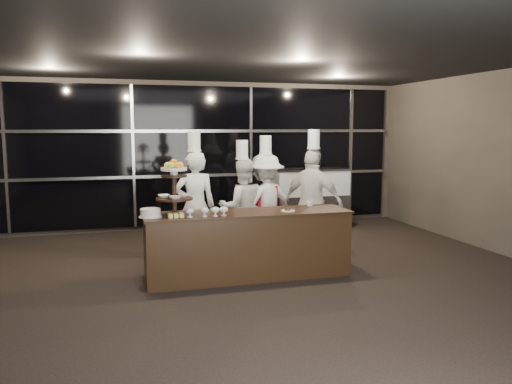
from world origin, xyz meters
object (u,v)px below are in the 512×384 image
object	(u,v)px
display_case	(309,195)
chef_a	(195,205)
chef_b	(242,207)
display_stand	(174,184)
chef_d	(313,202)
chef_c	(265,203)
layer_cake	(150,213)
buffet_counter	(248,244)

from	to	relation	value
display_case	chef_a	bearing A→B (deg)	-144.48
display_case	chef_b	size ratio (longest dim) A/B	0.82
display_stand	chef_d	bearing A→B (deg)	20.04
chef_c	chef_d	world-z (taller)	chef_d
layer_cake	chef_c	distance (m)	2.34
chef_a	chef_d	size ratio (longest dim) A/B	0.99
chef_c	display_case	bearing A→B (deg)	49.33
layer_cake	chef_d	world-z (taller)	chef_d
chef_b	buffet_counter	bearing A→B (deg)	-100.52
display_stand	buffet_counter	bearing A→B (deg)	0.01
buffet_counter	chef_c	xyz separation A→B (m)	(0.63, 1.25, 0.37)
layer_cake	chef_d	bearing A→B (deg)	18.75
display_case	chef_c	size ratio (longest dim) A/B	0.79
display_case	chef_a	distance (m)	3.28
buffet_counter	chef_a	bearing A→B (deg)	118.27
buffet_counter	display_case	xyz separation A→B (m)	(2.10, 2.95, 0.22)
chef_a	chef_b	world-z (taller)	chef_a
buffet_counter	display_stand	distance (m)	1.33
display_stand	layer_cake	size ratio (longest dim) A/B	2.48
chef_b	chef_d	world-z (taller)	chef_d
chef_a	layer_cake	bearing A→B (deg)	-124.32
display_case	chef_c	world-z (taller)	chef_c
display_case	display_stand	bearing A→B (deg)	-136.36
buffet_counter	display_stand	bearing A→B (deg)	-179.99
layer_cake	chef_d	size ratio (longest dim) A/B	0.15
chef_a	chef_d	world-z (taller)	chef_d
layer_cake	chef_c	size ratio (longest dim) A/B	0.15
display_stand	chef_d	size ratio (longest dim) A/B	0.37
display_stand	chef_d	distance (m)	2.49
display_case	buffet_counter	bearing A→B (deg)	-125.37
chef_c	buffet_counter	bearing A→B (deg)	-116.80
chef_b	chef_c	bearing A→B (deg)	9.18
buffet_counter	chef_c	bearing A→B (deg)	63.20
display_case	chef_b	bearing A→B (deg)	-136.63
display_stand	layer_cake	xyz separation A→B (m)	(-0.32, -0.05, -0.37)
buffet_counter	chef_a	world-z (taller)	chef_a
chef_d	display_stand	bearing A→B (deg)	-159.96
display_stand	chef_c	world-z (taller)	chef_c
layer_cake	chef_c	world-z (taller)	chef_c
layer_cake	chef_c	xyz separation A→B (m)	(1.95, 1.30, -0.14)
chef_a	buffet_counter	bearing A→B (deg)	-61.73
display_stand	chef_b	world-z (taller)	chef_b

